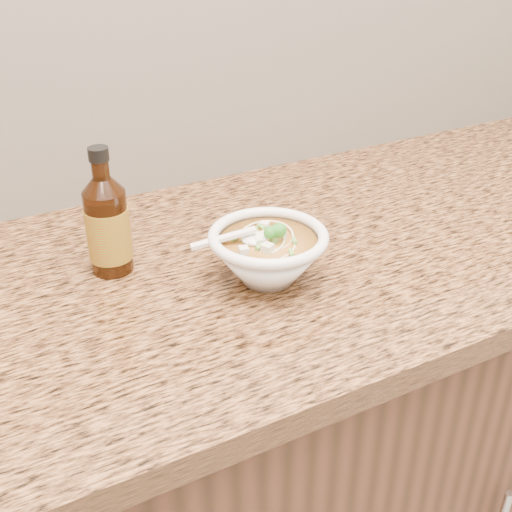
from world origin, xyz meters
name	(u,v)px	position (x,y,z in m)	size (l,w,h in m)	color
cabinet	(244,465)	(0.00, 1.68, 0.43)	(4.00, 0.65, 0.86)	black
counter_slab	(242,267)	(0.00, 1.68, 0.88)	(4.00, 0.68, 0.04)	#946236
soup_bowl	(268,255)	(0.00, 1.60, 0.94)	(0.20, 0.18, 0.10)	white
hot_sauce_bottle	(108,226)	(-0.19, 1.73, 0.97)	(0.08, 0.08, 0.20)	#331606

